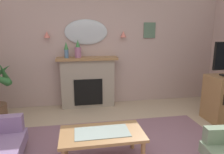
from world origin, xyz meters
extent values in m
cube|color=#B29993|center=(0.00, 2.56, 1.45)|extent=(6.62, 0.10, 2.91)
cube|color=gray|center=(-0.39, 2.35, 0.55)|extent=(1.20, 0.28, 1.10)
cube|color=black|center=(-0.39, 2.25, 0.38)|extent=(0.64, 0.12, 0.60)
cube|color=olive|center=(-0.39, 2.33, 1.13)|extent=(1.36, 0.36, 0.06)
cylinder|color=#4C7093|center=(-0.84, 2.31, 1.25)|extent=(0.09, 0.09, 0.18)
cone|color=#38753D|center=(-0.84, 2.31, 1.42)|extent=(0.10, 0.10, 0.16)
cylinder|color=#9E6084|center=(-0.59, 2.31, 1.28)|extent=(0.14, 0.14, 0.23)
cone|color=#38753D|center=(-0.59, 2.31, 1.47)|extent=(0.10, 0.10, 0.16)
ellipsoid|color=#B2BCC6|center=(-0.39, 2.48, 1.71)|extent=(0.96, 0.06, 0.56)
cone|color=#D17066|center=(-1.24, 2.43, 1.66)|extent=(0.14, 0.14, 0.14)
cone|color=#D17066|center=(0.46, 2.43, 1.66)|extent=(0.14, 0.14, 0.14)
cube|color=#4C6B56|center=(1.11, 2.49, 1.75)|extent=(0.28, 0.03, 0.36)
cube|color=olive|center=(-0.34, 0.17, 0.42)|extent=(1.10, 0.60, 0.04)
cube|color=#8C9E99|center=(-0.34, 0.17, 0.44)|extent=(0.72, 0.36, 0.01)
cylinder|color=olive|center=(-0.83, 0.41, 0.20)|extent=(0.06, 0.06, 0.40)
cylinder|color=olive|center=(0.15, 0.41, 0.20)|extent=(0.06, 0.06, 0.40)
cylinder|color=olive|center=(-1.50, 0.75, 0.05)|extent=(0.07, 0.07, 0.10)
cone|color=#2D6633|center=(-1.99, 1.81, 0.95)|extent=(0.15, 0.47, 0.53)
cone|color=#2D6633|center=(-2.12, 2.01, 0.95)|extent=(0.57, 0.37, 0.42)
camera|label=1|loc=(-0.65, -2.31, 1.75)|focal=33.17mm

